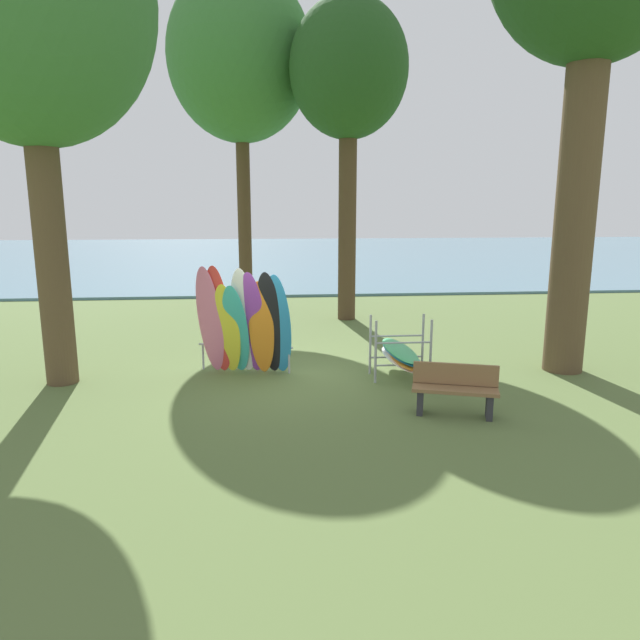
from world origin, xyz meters
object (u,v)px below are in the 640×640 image
at_px(leaning_board_pile, 244,324).
at_px(board_storage_rack, 400,354).
at_px(tree_far_left_back, 240,58).
at_px(park_bench, 455,389).
at_px(tree_foreground_left, 28,3).
at_px(tree_mid_behind, 349,74).

relative_size(leaning_board_pile, board_storage_rack, 1.08).
xyz_separation_m(tree_far_left_back, leaning_board_pile, (0.24, -7.63, -6.83)).
distance_m(leaning_board_pile, park_bench, 4.47).
distance_m(tree_far_left_back, park_bench, 13.22).
bearing_deg(leaning_board_pile, tree_foreground_left, -176.78).
height_order(tree_far_left_back, board_storage_rack, tree_far_left_back).
relative_size(tree_mid_behind, leaning_board_pile, 4.01).
bearing_deg(leaning_board_pile, tree_mid_behind, 63.06).
bearing_deg(tree_far_left_back, tree_mid_behind, -32.37).
bearing_deg(park_bench, tree_mid_behind, 94.84).
bearing_deg(tree_foreground_left, tree_far_left_back, 66.98).
bearing_deg(tree_foreground_left, board_storage_rack, -2.36).
bearing_deg(board_storage_rack, park_bench, -78.54).
xyz_separation_m(tree_mid_behind, leaning_board_pile, (-2.87, -5.66, -6.02)).
distance_m(tree_far_left_back, board_storage_rack, 11.49).
height_order(tree_far_left_back, leaning_board_pile, tree_far_left_back).
bearing_deg(park_bench, tree_far_left_back, 110.45).
height_order(leaning_board_pile, park_bench, leaning_board_pile).
bearing_deg(board_storage_rack, tree_foreground_left, 177.64).
bearing_deg(board_storage_rack, tree_far_left_back, 112.66).
height_order(tree_mid_behind, tree_far_left_back, tree_far_left_back).
distance_m(tree_foreground_left, tree_mid_behind, 8.71).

